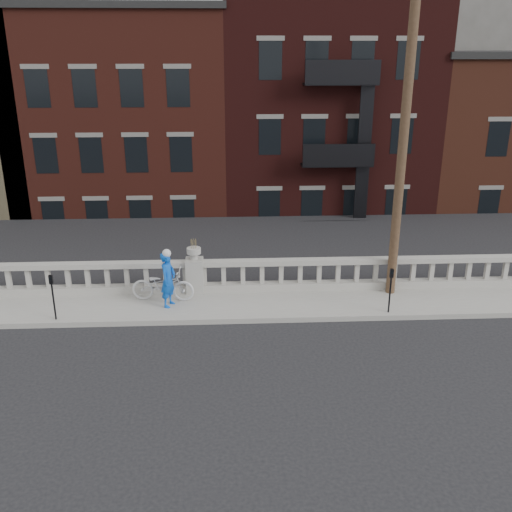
# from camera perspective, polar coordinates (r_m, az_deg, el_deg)

# --- Properties ---
(ground) EXTENTS (120.00, 120.00, 0.00)m
(ground) POSITION_cam_1_polar(r_m,az_deg,el_deg) (14.88, -6.84, -10.17)
(ground) COLOR black
(ground) RESTS_ON ground
(sidewalk) EXTENTS (32.00, 2.20, 0.15)m
(sidewalk) POSITION_cam_1_polar(r_m,az_deg,el_deg) (17.50, -6.23, -5.00)
(sidewalk) COLOR gray
(sidewalk) RESTS_ON ground
(balustrade) EXTENTS (28.00, 0.34, 1.03)m
(balustrade) POSITION_cam_1_polar(r_m,az_deg,el_deg) (18.14, -6.13, -2.11)
(balustrade) COLOR gray
(balustrade) RESTS_ON sidewalk
(planter_pedestal) EXTENTS (0.55, 0.55, 1.76)m
(planter_pedestal) POSITION_cam_1_polar(r_m,az_deg,el_deg) (18.07, -6.16, -1.56)
(planter_pedestal) COLOR gray
(planter_pedestal) RESTS_ON sidewalk
(lower_level) EXTENTS (80.00, 44.00, 20.80)m
(lower_level) POSITION_cam_1_polar(r_m,az_deg,el_deg) (36.20, -3.74, 12.38)
(lower_level) COLOR #605E59
(lower_level) RESTS_ON ground
(utility_pole) EXTENTS (1.60, 0.28, 10.00)m
(utility_pole) POSITION_cam_1_polar(r_m,az_deg,el_deg) (17.34, 14.60, 12.09)
(utility_pole) COLOR #422D1E
(utility_pole) RESTS_ON sidewalk
(parking_meter_b) EXTENTS (0.10, 0.09, 1.36)m
(parking_meter_b) POSITION_cam_1_polar(r_m,az_deg,el_deg) (17.07, -19.68, -3.42)
(parking_meter_b) COLOR black
(parking_meter_b) RESTS_ON sidewalk
(parking_meter_c) EXTENTS (0.10, 0.09, 1.36)m
(parking_meter_c) POSITION_cam_1_polar(r_m,az_deg,el_deg) (16.96, 13.31, -2.90)
(parking_meter_c) COLOR black
(parking_meter_c) RESTS_ON sidewalk
(bicycle) EXTENTS (1.98, 0.88, 1.01)m
(bicycle) POSITION_cam_1_polar(r_m,az_deg,el_deg) (17.66, -9.30, -2.86)
(bicycle) COLOR silver
(bicycle) RESTS_ON sidewalk
(cyclist) EXTENTS (0.60, 0.72, 1.69)m
(cyclist) POSITION_cam_1_polar(r_m,az_deg,el_deg) (17.13, -8.78, -2.34)
(cyclist) COLOR blue
(cyclist) RESTS_ON sidewalk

